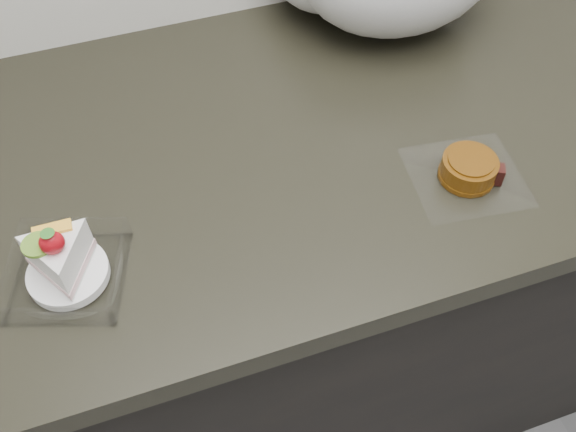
{
  "coord_description": "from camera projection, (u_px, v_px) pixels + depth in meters",
  "views": [
    {
      "loc": [
        -0.27,
        1.06,
        1.56
      ],
      "look_at": [
        -0.11,
        1.52,
        0.94
      ],
      "focal_mm": 40.0,
      "sensor_mm": 36.0,
      "label": 1
    }
  ],
  "objects": [
    {
      "name": "counter",
      "position": [
        312.0,
        286.0,
        1.29
      ],
      "size": [
        2.04,
        0.64,
        0.9
      ],
      "color": "black",
      "rests_on": "ground"
    },
    {
      "name": "cake_tray",
      "position": [
        64.0,
        266.0,
        0.75
      ],
      "size": [
        0.17,
        0.17,
        0.1
      ],
      "rotation": [
        0.0,
        0.0,
        -0.33
      ],
      "color": "white",
      "rests_on": "counter"
    },
    {
      "name": "mooncake_wrap",
      "position": [
        469.0,
        170.0,
        0.86
      ],
      "size": [
        0.16,
        0.16,
        0.04
      ],
      "rotation": [
        0.0,
        0.0,
        0.06
      ],
      "color": "white",
      "rests_on": "counter"
    }
  ]
}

